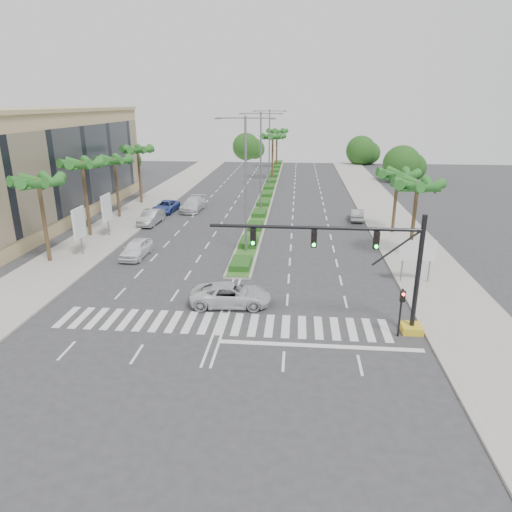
{
  "coord_description": "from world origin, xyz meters",
  "views": [
    {
      "loc": [
        4.47,
        -25.14,
        13.05
      ],
      "look_at": [
        1.76,
        4.44,
        3.0
      ],
      "focal_mm": 32.0,
      "sensor_mm": 36.0,
      "label": 1
    }
  ],
  "objects_px": {
    "car_crossing": "(231,295)",
    "car_parked_a": "(136,249)",
    "car_parked_d": "(193,204)",
    "car_parked_b": "(151,217)",
    "car_parked_c": "(166,207)",
    "car_right": "(357,215)"
  },
  "relations": [
    {
      "from": "car_parked_b",
      "to": "car_right",
      "type": "relative_size",
      "value": 1.19
    },
    {
      "from": "car_parked_a",
      "to": "car_parked_b",
      "type": "distance_m",
      "value": 11.52
    },
    {
      "from": "car_parked_b",
      "to": "car_right",
      "type": "xyz_separation_m",
      "value": [
        23.23,
        3.96,
        -0.13
      ]
    },
    {
      "from": "car_parked_d",
      "to": "car_crossing",
      "type": "distance_m",
      "value": 29.01
    },
    {
      "from": "car_parked_d",
      "to": "car_crossing",
      "type": "height_order",
      "value": "car_parked_d"
    },
    {
      "from": "car_crossing",
      "to": "car_parked_a",
      "type": "bearing_deg",
      "value": 42.49
    },
    {
      "from": "car_parked_a",
      "to": "car_crossing",
      "type": "distance_m",
      "value": 13.47
    },
    {
      "from": "car_parked_c",
      "to": "car_right",
      "type": "relative_size",
      "value": 1.25
    },
    {
      "from": "car_parked_c",
      "to": "car_crossing",
      "type": "bearing_deg",
      "value": -61.54
    },
    {
      "from": "car_parked_a",
      "to": "car_parked_d",
      "type": "distance_m",
      "value": 18.41
    },
    {
      "from": "car_parked_c",
      "to": "car_parked_d",
      "type": "bearing_deg",
      "value": 23.7
    },
    {
      "from": "car_parked_d",
      "to": "car_parked_c",
      "type": "bearing_deg",
      "value": -156.86
    },
    {
      "from": "car_parked_a",
      "to": "car_parked_d",
      "type": "xyz_separation_m",
      "value": [
        0.97,
        18.38,
        0.04
      ]
    },
    {
      "from": "car_parked_a",
      "to": "car_crossing",
      "type": "height_order",
      "value": "car_parked_a"
    },
    {
      "from": "car_parked_a",
      "to": "car_parked_b",
      "type": "xyz_separation_m",
      "value": [
        -2.23,
        11.3,
        0.02
      ]
    },
    {
      "from": "car_parked_b",
      "to": "car_parked_c",
      "type": "xyz_separation_m",
      "value": [
        0.0,
        5.93,
        -0.09
      ]
    },
    {
      "from": "car_parked_a",
      "to": "car_parked_c",
      "type": "bearing_deg",
      "value": 98.9
    },
    {
      "from": "car_parked_a",
      "to": "car_right",
      "type": "relative_size",
      "value": 1.13
    },
    {
      "from": "car_parked_b",
      "to": "car_parked_c",
      "type": "height_order",
      "value": "car_parked_b"
    },
    {
      "from": "car_parked_d",
      "to": "car_crossing",
      "type": "bearing_deg",
      "value": -68.81
    },
    {
      "from": "car_right",
      "to": "car_parked_b",
      "type": "bearing_deg",
      "value": 14.87
    },
    {
      "from": "car_parked_c",
      "to": "car_parked_d",
      "type": "distance_m",
      "value": 3.4
    }
  ]
}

